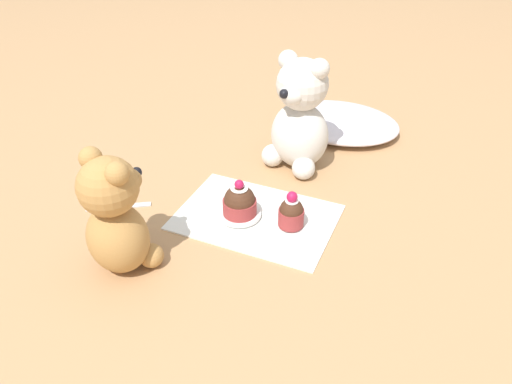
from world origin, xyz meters
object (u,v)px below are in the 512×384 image
object	(u,v)px
teaspoon	(119,206)
saucer_plate	(240,214)
cupcake_near_cream_bear	(292,211)
cupcake_near_tan_bear	(240,202)
teddy_bear_tan	(116,217)
teddy_bear_cream	(300,118)

from	to	relation	value
teaspoon	saucer_plate	bearing A→B (deg)	-16.33
cupcake_near_cream_bear	cupcake_near_tan_bear	world-z (taller)	cupcake_near_tan_bear
saucer_plate	cupcake_near_tan_bear	size ratio (longest dim) A/B	1.10
teddy_bear_tan	saucer_plate	world-z (taller)	teddy_bear_tan
teddy_bear_tan	saucer_plate	bearing A→B (deg)	-104.42
saucer_plate	teaspoon	xyz separation A→B (m)	(-0.22, -0.06, -0.01)
cupcake_near_cream_bear	saucer_plate	size ratio (longest dim) A/B	0.89
teddy_bear_tan	cupcake_near_tan_bear	distance (m)	0.22
saucer_plate	teddy_bear_tan	bearing A→B (deg)	-122.06
cupcake_near_cream_bear	saucer_plate	xyz separation A→B (m)	(-0.09, -0.02, -0.02)
saucer_plate	cupcake_near_tan_bear	bearing A→B (deg)	153.43
cupcake_near_cream_bear	teaspoon	distance (m)	0.32
teaspoon	teddy_bear_cream	bearing A→B (deg)	15.76
teddy_bear_cream	teaspoon	distance (m)	0.38
teddy_bear_tan	saucer_plate	distance (m)	0.23
saucer_plate	teaspoon	size ratio (longest dim) A/B	0.65
teddy_bear_cream	cupcake_near_cream_bear	bearing A→B (deg)	-56.83
teddy_bear_cream	teddy_bear_tan	bearing A→B (deg)	-94.09
saucer_plate	teaspoon	distance (m)	0.23
teddy_bear_tan	cupcake_near_tan_bear	xyz separation A→B (m)	(0.11, 0.18, -0.06)
saucer_plate	cupcake_near_tan_bear	world-z (taller)	cupcake_near_tan_bear
teaspoon	cupcake_near_tan_bear	bearing A→B (deg)	-16.33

